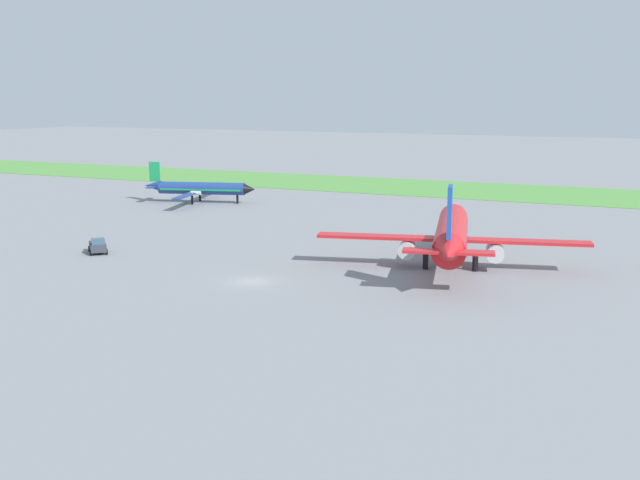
{
  "coord_description": "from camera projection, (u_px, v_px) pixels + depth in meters",
  "views": [
    {
      "loc": [
        38.23,
        -66.09,
        18.54
      ],
      "look_at": [
        3.36,
        9.08,
        3.0
      ],
      "focal_mm": 43.36,
      "sensor_mm": 36.0,
      "label": 1
    }
  ],
  "objects": [
    {
      "name": "airplane_midfield_jet",
      "position": [
        451.0,
        235.0,
        83.45
      ],
      "size": [
        28.92,
        28.58,
        10.37
      ],
      "rotation": [
        0.0,
        0.0,
        1.82
      ],
      "color": "red",
      "rests_on": "ground_plane"
    },
    {
      "name": "ground_plane",
      "position": [
        252.0,
        281.0,
        78.15
      ],
      "size": [
        600.0,
        600.0,
        0.0
      ],
      "primitive_type": "plane",
      "color": "gray"
    },
    {
      "name": "airplane_taxiing_turboprop",
      "position": [
        199.0,
        188.0,
        135.03
      ],
      "size": [
        19.95,
        23.12,
        7.07
      ],
      "rotation": [
        0.0,
        0.0,
        0.27
      ],
      "color": "navy",
      "rests_on": "ground_plane"
    },
    {
      "name": "pushback_tug_near_gate",
      "position": [
        98.0,
        246.0,
        91.93
      ],
      "size": [
        3.81,
        3.82,
        1.95
      ],
      "rotation": [
        0.0,
        0.0,
        5.49
      ],
      "color": "#2D333D",
      "rests_on": "ground_plane"
    },
    {
      "name": "grass_taxiway_strip",
      "position": [
        464.0,
        190.0,
        153.8
      ],
      "size": [
        360.0,
        28.0,
        0.08
      ],
      "primitive_type": "cube",
      "color": "#549342",
      "rests_on": "ground_plane"
    }
  ]
}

